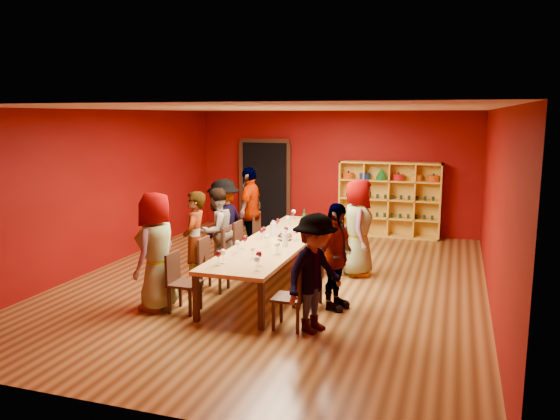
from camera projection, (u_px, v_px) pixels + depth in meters
The scene contains 48 objects.
room_shell at pixel (277, 197), 9.37m from camera, with size 7.10×9.10×3.04m.
tasting_table at pixel (277, 242), 9.51m from camera, with size 1.10×4.50×0.75m.
doorway at pixel (266, 184), 14.14m from camera, with size 1.40×0.17×2.30m.
shelving_unit at pixel (389, 196), 13.08m from camera, with size 2.40×0.40×1.80m.
chair_person_left_0 at pixel (180, 279), 8.08m from camera, with size 0.42×0.42×0.89m.
person_left_0 at pixel (156, 251), 8.13m from camera, with size 0.87×0.47×1.78m, color #5E91C2.
chair_person_left_1 at pixel (210, 261), 9.05m from camera, with size 0.42×0.42×0.89m.
person_left_1 at pixel (195, 241), 9.08m from camera, with size 0.60×0.44×1.66m, color beige.
chair_person_left_2 at pixel (233, 248), 9.95m from camera, with size 0.42×0.42×0.89m.
person_left_2 at pixel (216, 231), 10.00m from camera, with size 0.77×0.42×1.59m, color #5883B6.
chair_person_left_3 at pixel (243, 242), 10.44m from camera, with size 0.42×0.42×0.89m.
person_left_3 at pixel (224, 223), 10.51m from camera, with size 1.09×0.45×1.69m, color #5D8AC0.
chair_person_left_4 at pixel (262, 231), 11.40m from camera, with size 0.42×0.42×0.89m.
person_left_4 at pixel (250, 211), 11.41m from camera, with size 1.08×0.49×1.84m, color #141737.
chair_person_right_0 at pixel (295, 294), 7.41m from camera, with size 0.42×0.42×0.89m.
person_right_0 at pixel (315, 273), 7.27m from camera, with size 1.05×0.43×1.62m, color #D08B98.
chair_person_right_1 at pixel (313, 275), 8.29m from camera, with size 0.42×0.42×0.89m.
person_right_1 at pixel (335, 257), 8.13m from camera, with size 0.95×0.43×1.62m, color #141A39.
chair_person_right_3 at pixel (338, 247), 10.04m from camera, with size 0.42×0.42×0.89m.
person_right_3 at pixel (358, 228), 9.87m from camera, with size 0.86×0.47×1.77m, color silver.
wine_glass_0 at pixel (223, 253), 7.96m from camera, with size 0.09×0.09×0.21m.
wine_glass_1 at pixel (264, 230), 9.64m from camera, with size 0.08×0.08×0.20m.
wine_glass_2 at pixel (309, 224), 10.16m from camera, with size 0.08×0.08×0.19m.
wine_glass_3 at pixel (278, 244), 8.54m from camera, with size 0.08×0.08×0.20m.
wine_glass_4 at pixel (288, 219), 10.70m from camera, with size 0.08×0.08×0.19m.
wine_glass_5 at pixel (320, 215), 11.06m from camera, with size 0.08×0.08×0.19m.
wine_glass_6 at pixel (293, 232), 9.38m from camera, with size 0.09×0.09×0.21m.
wine_glass_7 at pixel (278, 221), 10.50m from camera, with size 0.07×0.07×0.18m.
wine_glass_8 at pixel (276, 223), 10.26m from camera, with size 0.07×0.07×0.18m.
wine_glass_9 at pixel (294, 212), 11.31m from camera, with size 0.09×0.09×0.22m.
wine_glass_10 at pixel (318, 217), 10.89m from camera, with size 0.07×0.07×0.18m.
wine_glass_11 at pixel (218, 254), 7.85m from camera, with size 0.09×0.09×0.22m.
wine_glass_12 at pixel (297, 231), 9.47m from camera, with size 0.08×0.08×0.20m.
wine_glass_13 at pixel (262, 231), 9.54m from camera, with size 0.08×0.08×0.19m.
wine_glass_14 at pixel (253, 250), 8.26m from camera, with size 0.07×0.07×0.18m.
wine_glass_15 at pixel (277, 245), 8.48m from camera, with size 0.08×0.08×0.20m.
wine_glass_16 at pixel (312, 222), 10.27m from camera, with size 0.08×0.08×0.20m.
wine_glass_17 at pixel (292, 214), 11.24m from camera, with size 0.08×0.08×0.19m.
wine_glass_18 at pixel (237, 244), 8.57m from camera, with size 0.08×0.08×0.20m.
wine_glass_19 at pixel (245, 239), 8.85m from camera, with size 0.09×0.09×0.22m.
wine_glass_20 at pixel (257, 260), 7.59m from camera, with size 0.08×0.08×0.21m.
wine_glass_21 at pixel (267, 238), 9.01m from camera, with size 0.08×0.08×0.20m.
wine_glass_22 at pixel (286, 229), 9.72m from camera, with size 0.07×0.07×0.19m.
wine_glass_23 at pixel (259, 255), 7.83m from camera, with size 0.09×0.09×0.22m.
spittoon_bowl at pixel (285, 236), 9.47m from camera, with size 0.26×0.26×0.14m, color #B7B9BE.
carafe_a at pixel (273, 229), 9.79m from camera, with size 0.11×0.11×0.27m.
carafe_b at pixel (285, 239), 9.00m from camera, with size 0.13×0.13×0.27m.
wine_bottle at pixel (304, 218), 10.82m from camera, with size 0.10×0.10×0.31m.
Camera 1 is at (2.93, -8.80, 2.89)m, focal length 35.00 mm.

